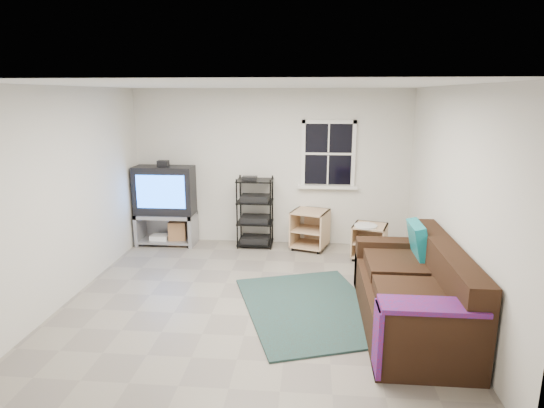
# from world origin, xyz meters

# --- Properties ---
(room) EXTENTS (4.60, 4.62, 4.60)m
(room) POSITION_xyz_m (0.95, 2.27, 1.48)
(room) COLOR gray
(room) RESTS_ON ground
(tv_unit) EXTENTS (0.98, 0.49, 1.44)m
(tv_unit) POSITION_xyz_m (-1.76, 2.03, 0.79)
(tv_unit) COLOR gray
(tv_unit) RESTS_ON ground
(av_rack) EXTENTS (0.59, 0.43, 1.18)m
(av_rack) POSITION_xyz_m (-0.24, 2.07, 0.51)
(av_rack) COLOR black
(av_rack) RESTS_ON ground
(side_table_left) EXTENTS (0.69, 0.69, 0.64)m
(side_table_left) POSITION_xyz_m (0.69, 2.05, 0.34)
(side_table_left) COLOR tan
(side_table_left) RESTS_ON ground
(side_table_right) EXTENTS (0.61, 0.61, 0.57)m
(side_table_right) POSITION_xyz_m (1.60, 1.62, 0.32)
(side_table_right) COLOR tan
(side_table_right) RESTS_ON ground
(sofa) EXTENTS (0.99, 2.23, 1.02)m
(sofa) POSITION_xyz_m (1.82, -0.51, 0.36)
(sofa) COLOR black
(sofa) RESTS_ON ground
(shag_rug) EXTENTS (2.03, 2.38, 0.02)m
(shag_rug) POSITION_xyz_m (0.70, -0.20, 0.01)
(shag_rug) COLOR black
(shag_rug) RESTS_ON ground
(paper_bag) EXTENTS (0.30, 0.21, 0.41)m
(paper_bag) POSITION_xyz_m (-1.57, 2.00, 0.20)
(paper_bag) COLOR #946A42
(paper_bag) RESTS_ON ground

